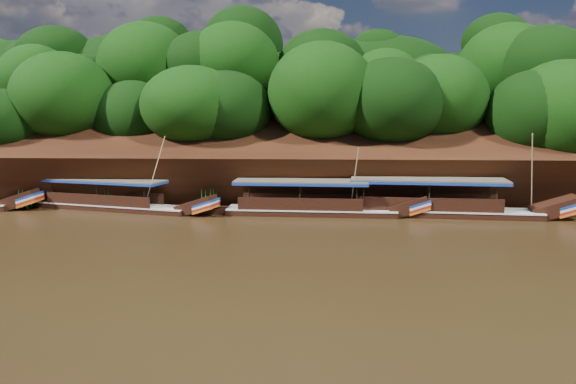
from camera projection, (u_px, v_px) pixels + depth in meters
name	position (u px, v px, depth m)	size (l,w,h in m)	color
ground	(290.00, 239.00, 31.01)	(160.00, 160.00, 0.00)	black
riverbank	(301.00, 165.00, 53.18)	(120.00, 30.06, 19.40)	black
boat_0	(452.00, 208.00, 37.63)	(15.66, 3.92, 6.12)	black
boat_1	(322.00, 207.00, 38.14)	(13.73, 2.87, 5.12)	black
boat_2	(122.00, 203.00, 39.90)	(13.85, 5.28, 5.72)	black
reeds	(251.00, 197.00, 40.45)	(50.78, 2.47, 2.12)	#1D6D1B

